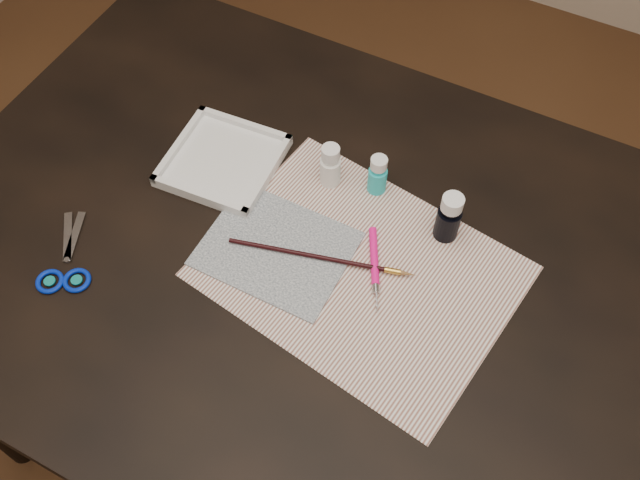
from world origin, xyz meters
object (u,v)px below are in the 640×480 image
at_px(paper, 360,271).
at_px(paint_bottle_cyan, 378,175).
at_px(paint_bottle_white, 330,165).
at_px(scissors, 64,252).
at_px(canvas, 276,249).
at_px(palette_tray, 223,160).
at_px(paint_bottle_navy, 449,217).

distance_m(paper, paint_bottle_cyan, 0.17).
xyz_separation_m(paint_bottle_white, scissors, (-0.30, -0.32, -0.04)).
bearing_deg(paper, canvas, -169.42).
relative_size(paint_bottle_cyan, scissors, 0.46).
bearing_deg(canvas, paint_bottle_white, 85.38).
bearing_deg(palette_tray, paint_bottle_navy, 5.87).
height_order(scissors, palette_tray, palette_tray).
bearing_deg(palette_tray, paint_bottle_cyan, 15.80).
xyz_separation_m(canvas, scissors, (-0.29, -0.16, 0.00)).
distance_m(paper, paint_bottle_white, 0.19).
height_order(canvas, palette_tray, palette_tray).
bearing_deg(canvas, paper, 10.58).
xyz_separation_m(paint_bottle_white, paint_bottle_navy, (0.21, -0.01, 0.01)).
relative_size(paint_bottle_cyan, palette_tray, 0.43).
xyz_separation_m(paper, paint_bottle_navy, (0.09, 0.12, 0.05)).
bearing_deg(scissors, paint_bottle_white, -80.64).
bearing_deg(paper, paint_bottle_white, 131.71).
height_order(paper, palette_tray, palette_tray).
height_order(canvas, paint_bottle_white, paint_bottle_white).
height_order(paper, paint_bottle_cyan, paint_bottle_cyan).
height_order(paint_bottle_navy, scissors, paint_bottle_navy).
height_order(paint_bottle_white, palette_tray, paint_bottle_white).
bearing_deg(paint_bottle_white, palette_tray, -164.00).
relative_size(canvas, paint_bottle_navy, 2.39).
relative_size(scissors, palette_tray, 0.94).
height_order(paint_bottle_cyan, palette_tray, paint_bottle_cyan).
distance_m(canvas, paint_bottle_cyan, 0.20).
distance_m(paint_bottle_navy, scissors, 0.60).
xyz_separation_m(canvas, paint_bottle_navy, (0.22, 0.15, 0.04)).
bearing_deg(canvas, scissors, -151.36).
relative_size(paint_bottle_cyan, paint_bottle_navy, 0.81).
bearing_deg(scissors, paint_bottle_cyan, -85.20).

